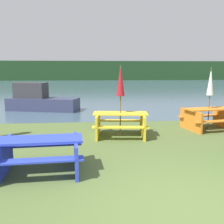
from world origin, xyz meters
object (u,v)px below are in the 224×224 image
boat (40,100)px  umbrella_crimson (121,81)px  picnic_table_blue (41,151)px  umbrella_white (210,82)px  picnic_table_yellow (120,122)px  picnic_table_orange (208,117)px

boat → umbrella_crimson: bearing=-44.0°
picnic_table_blue → umbrella_white: bearing=33.9°
umbrella_crimson → boat: size_ratio=0.59×
picnic_table_yellow → picnic_table_orange: (3.35, 0.74, -0.00)m
umbrella_white → umbrella_crimson: 3.43m
picnic_table_yellow → picnic_table_orange: size_ratio=0.97×
picnic_table_blue → umbrella_white: size_ratio=0.83×
picnic_table_yellow → umbrella_white: umbrella_white is taller
picnic_table_orange → boat: bearing=143.4°
picnic_table_yellow → boat: boat is taller
picnic_table_blue → umbrella_white: (5.40, 3.63, 1.28)m
picnic_table_yellow → boat: 6.99m
picnic_table_blue → umbrella_crimson: umbrella_crimson is taller
umbrella_white → boat: bearing=143.4°
picnic_table_orange → umbrella_white: size_ratio=0.86×
picnic_table_orange → boat: size_ratio=0.49×
picnic_table_blue → picnic_table_yellow: picnic_table_yellow is taller
picnic_table_blue → umbrella_crimson: (2.05, 2.89, 1.35)m
picnic_table_orange → picnic_table_yellow: bearing=-167.5°
umbrella_crimson → picnic_table_yellow: bearing=100.6°
picnic_table_blue → umbrella_crimson: size_ratio=0.81×
picnic_table_blue → picnic_table_yellow: 3.55m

